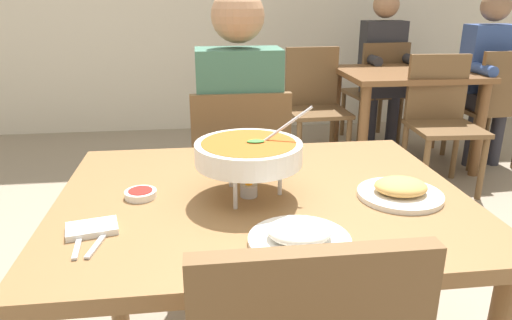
# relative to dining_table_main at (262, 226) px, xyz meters

# --- Properties ---
(dining_table_main) EXTENTS (1.17, 0.92, 0.73)m
(dining_table_main) POSITION_rel_dining_table_main_xyz_m (0.00, 0.00, 0.00)
(dining_table_main) COLOR brown
(dining_table_main) RESTS_ON ground_plane
(chair_diner_main) EXTENTS (0.44, 0.44, 0.90)m
(chair_diner_main) POSITION_rel_dining_table_main_xyz_m (-0.00, 0.75, -0.12)
(chair_diner_main) COLOR brown
(chair_diner_main) RESTS_ON ground_plane
(diner_main) EXTENTS (0.40, 0.45, 1.31)m
(diner_main) POSITION_rel_dining_table_main_xyz_m (0.00, 0.78, 0.12)
(diner_main) COLOR #2D2D38
(diner_main) RESTS_ON ground_plane
(curry_bowl) EXTENTS (0.33, 0.30, 0.26)m
(curry_bowl) POSITION_rel_dining_table_main_xyz_m (-0.04, -0.02, 0.24)
(curry_bowl) COLOR silver
(curry_bowl) RESTS_ON dining_table_main
(rice_plate) EXTENTS (0.24, 0.24, 0.06)m
(rice_plate) POSITION_rel_dining_table_main_xyz_m (0.04, -0.30, 0.13)
(rice_plate) COLOR white
(rice_plate) RESTS_ON dining_table_main
(appetizer_plate) EXTENTS (0.24, 0.24, 0.06)m
(appetizer_plate) POSITION_rel_dining_table_main_xyz_m (0.39, -0.08, 0.13)
(appetizer_plate) COLOR white
(appetizer_plate) RESTS_ON dining_table_main
(sauce_dish) EXTENTS (0.09, 0.09, 0.02)m
(sauce_dish) POSITION_rel_dining_table_main_xyz_m (-0.35, 0.01, 0.12)
(sauce_dish) COLOR white
(sauce_dish) RESTS_ON dining_table_main
(napkin_folded) EXTENTS (0.13, 0.10, 0.02)m
(napkin_folded) POSITION_rel_dining_table_main_xyz_m (-0.45, -0.18, 0.12)
(napkin_folded) COLOR white
(napkin_folded) RESTS_ON dining_table_main
(fork_utensil) EXTENTS (0.03, 0.17, 0.01)m
(fork_utensil) POSITION_rel_dining_table_main_xyz_m (-0.47, -0.23, 0.11)
(fork_utensil) COLOR silver
(fork_utensil) RESTS_ON dining_table_main
(spoon_utensil) EXTENTS (0.04, 0.17, 0.01)m
(spoon_utensil) POSITION_rel_dining_table_main_xyz_m (-0.42, -0.23, 0.11)
(spoon_utensil) COLOR silver
(spoon_utensil) RESTS_ON dining_table_main
(dining_table_far) EXTENTS (1.00, 0.80, 0.73)m
(dining_table_far) POSITION_rel_dining_table_main_xyz_m (1.41, 2.16, -0.02)
(dining_table_far) COLOR brown
(dining_table_far) RESTS_ON ground_plane
(chair_bg_left) EXTENTS (0.46, 0.46, 0.90)m
(chair_bg_left) POSITION_rel_dining_table_main_xyz_m (2.06, 2.02, -0.12)
(chair_bg_left) COLOR brown
(chair_bg_left) RESTS_ON ground_plane
(chair_bg_middle) EXTENTS (0.48, 0.48, 0.90)m
(chair_bg_middle) POSITION_rel_dining_table_main_xyz_m (1.41, 2.71, -0.12)
(chair_bg_middle) COLOR brown
(chair_bg_middle) RESTS_ON ground_plane
(chair_bg_right) EXTENTS (0.47, 0.47, 0.90)m
(chair_bg_right) POSITION_rel_dining_table_main_xyz_m (1.47, 1.70, -0.12)
(chair_bg_right) COLOR brown
(chair_bg_right) RESTS_ON ground_plane
(chair_bg_corner) EXTENTS (0.46, 0.46, 0.90)m
(chair_bg_corner) POSITION_rel_dining_table_main_xyz_m (0.72, 2.26, -0.12)
(chair_bg_corner) COLOR brown
(chair_bg_corner) RESTS_ON ground_plane
(patron_bg_left) EXTENTS (0.40, 0.45, 1.31)m
(patron_bg_left) POSITION_rel_dining_table_main_xyz_m (2.04, 2.11, 0.12)
(patron_bg_left) COLOR #2D2D38
(patron_bg_left) RESTS_ON ground_plane
(patron_bg_middle) EXTENTS (0.40, 0.45, 1.31)m
(patron_bg_middle) POSITION_rel_dining_table_main_xyz_m (1.43, 2.71, 0.12)
(patron_bg_middle) COLOR #2D2D38
(patron_bg_middle) RESTS_ON ground_plane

